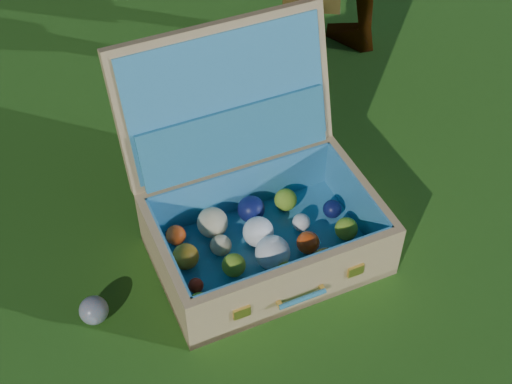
# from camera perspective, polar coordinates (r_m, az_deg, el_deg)

# --- Properties ---
(ground) EXTENTS (60.00, 60.00, 0.00)m
(ground) POSITION_cam_1_polar(r_m,az_deg,el_deg) (1.94, 6.22, -5.97)
(ground) COLOR #215114
(ground) RESTS_ON ground
(stray_ball) EXTENTS (0.07, 0.07, 0.07)m
(stray_ball) POSITION_cam_1_polar(r_m,az_deg,el_deg) (1.85, -12.85, -9.21)
(stray_ball) COLOR teal
(stray_ball) RESTS_ON ground
(suitcase) EXTENTS (0.61, 0.58, 0.55)m
(suitcase) POSITION_cam_1_polar(r_m,az_deg,el_deg) (1.89, -0.27, -0.31)
(suitcase) COLOR tan
(suitcase) RESTS_ON ground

